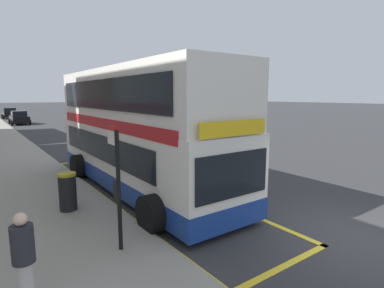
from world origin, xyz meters
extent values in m
plane|color=#333335|center=(0.00, 32.00, 0.00)|extent=(260.00, 260.00, 0.00)
cube|color=white|center=(-2.45, 6.89, 1.35)|extent=(2.55, 10.22, 2.30)
cube|color=white|center=(-2.45, 6.89, 3.45)|extent=(2.52, 10.01, 1.90)
cube|color=navy|center=(-2.45, 6.89, 0.50)|extent=(2.57, 10.24, 0.60)
cube|color=#B2191E|center=(-2.45, 6.89, 2.52)|extent=(2.58, 9.40, 0.36)
cube|color=black|center=(-3.74, 7.29, 1.65)|extent=(0.04, 8.17, 0.90)
cube|color=black|center=(-3.74, 6.89, 3.50)|extent=(0.04, 8.99, 1.00)
cube|color=black|center=(-2.45, 1.76, 1.60)|extent=(2.24, 0.04, 1.10)
cube|color=yellow|center=(-2.45, 1.76, 2.72)|extent=(2.04, 0.04, 0.36)
cylinder|color=black|center=(-3.81, 3.22, 0.50)|extent=(0.56, 1.00, 1.00)
cylinder|color=black|center=(-1.09, 3.22, 0.50)|extent=(0.56, 1.00, 1.00)
cylinder|color=black|center=(-3.81, 9.70, 0.50)|extent=(0.56, 1.00, 1.00)
cylinder|color=black|center=(-1.09, 9.70, 0.50)|extent=(0.56, 1.00, 1.00)
cube|color=yellow|center=(-3.92, 6.59, 0.01)|extent=(0.16, 12.87, 0.01)
cube|color=yellow|center=(-0.96, 6.59, 0.01)|extent=(0.16, 12.87, 0.01)
cube|color=yellow|center=(-2.44, 0.24, 0.01)|extent=(3.12, 0.16, 0.01)
cube|color=yellow|center=(-2.44, 12.95, 0.01)|extent=(3.12, 0.16, 0.01)
cylinder|color=black|center=(-4.96, 2.63, 1.45)|extent=(0.09, 0.09, 2.62)
cube|color=silver|center=(-4.96, 2.89, 2.58)|extent=(0.05, 0.42, 0.30)
cube|color=red|center=(-4.96, 2.89, 2.78)|extent=(0.05, 0.42, 0.10)
cube|color=black|center=(-4.96, 2.73, 1.44)|extent=(0.06, 0.28, 0.40)
cube|color=black|center=(-2.72, 38.64, 0.66)|extent=(1.76, 4.20, 0.72)
cube|color=black|center=(-2.72, 38.54, 1.32)|extent=(1.52, 1.90, 0.60)
cylinder|color=black|center=(-3.66, 39.94, 0.30)|extent=(0.22, 0.60, 0.60)
cylinder|color=black|center=(-1.79, 39.94, 0.30)|extent=(0.22, 0.60, 0.60)
cylinder|color=black|center=(-3.66, 37.33, 0.30)|extent=(0.22, 0.60, 0.60)
cylinder|color=black|center=(-1.79, 37.33, 0.30)|extent=(0.22, 0.60, 0.60)
cube|color=black|center=(-2.65, 50.11, 0.66)|extent=(1.76, 4.20, 0.72)
cube|color=black|center=(-2.65, 50.01, 1.32)|extent=(1.52, 1.90, 0.60)
cylinder|color=black|center=(-3.59, 51.41, 0.30)|extent=(0.22, 0.60, 0.60)
cylinder|color=black|center=(-1.72, 51.41, 0.30)|extent=(0.22, 0.60, 0.60)
cylinder|color=black|center=(-3.59, 48.81, 0.30)|extent=(0.22, 0.60, 0.60)
cylinder|color=black|center=(-1.72, 48.81, 0.30)|extent=(0.22, 0.60, 0.60)
cylinder|color=#B7B2AD|center=(-6.89, 1.76, 0.52)|extent=(0.24, 0.24, 0.76)
cylinder|color=#26262D|center=(-6.89, 1.76, 1.21)|extent=(0.34, 0.34, 0.60)
sphere|color=beige|center=(-6.89, 1.76, 1.61)|extent=(0.20, 0.20, 0.20)
cylinder|color=black|center=(-5.28, 5.72, 0.66)|extent=(0.49, 0.49, 1.03)
cylinder|color=#A5991E|center=(-5.28, 5.72, 1.21)|extent=(0.52, 0.52, 0.08)
camera|label=1|loc=(-7.35, -3.34, 3.47)|focal=28.56mm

